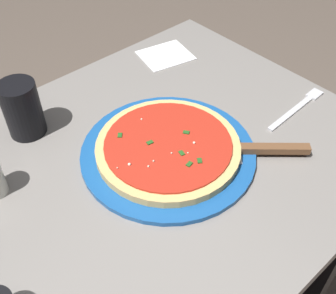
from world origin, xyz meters
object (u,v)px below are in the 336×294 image
cup_tall_drink (22,109)px  serving_plate (168,153)px  fork (299,107)px  napkin_folded_right (166,55)px  pizza_server (253,149)px  pizza (168,147)px

cup_tall_drink → serving_plate: bearing=124.6°
serving_plate → fork: size_ratio=1.77×
cup_tall_drink → napkin_folded_right: (-0.39, -0.02, -0.06)m
pizza_server → serving_plate: bearing=-42.5°
serving_plate → fork: serving_plate is taller
serving_plate → napkin_folded_right: size_ratio=2.76×
serving_plate → pizza: bearing=35.3°
serving_plate → pizza_server: pizza_server is taller
pizza → cup_tall_drink: bearing=-55.4°
pizza_server → fork: pizza_server is taller
cup_tall_drink → pizza: bearing=124.6°
serving_plate → fork: 0.31m
napkin_folded_right → fork: (-0.08, 0.34, 0.00)m
pizza → pizza_server: bearing=137.5°
pizza → cup_tall_drink: cup_tall_drink is taller
pizza → fork: 0.31m
cup_tall_drink → fork: (-0.47, 0.32, -0.05)m
pizza → napkin_folded_right: 0.35m
fork → serving_plate: bearing=-15.3°
napkin_folded_right → pizza: bearing=49.0°
pizza → pizza_server: 0.16m
serving_plate → pizza: pizza is taller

